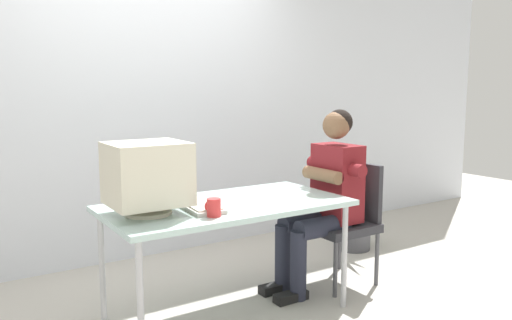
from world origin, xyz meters
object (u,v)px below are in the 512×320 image
Objects in this scene: desk at (227,210)px; potted_plant at (353,213)px; keyboard at (199,206)px; crt_monitor at (148,174)px; office_chair at (345,216)px; person_seated at (325,193)px; desk_mug at (213,207)px.

potted_plant is at bearing 18.71° from desk.
keyboard is at bearing -169.43° from desk.
crt_monitor is 1.58m from office_chair.
crt_monitor is at bearing -165.33° from potted_plant.
person_seated reaches higher than keyboard.
desk is 0.35m from desk_mug.
desk is 0.81m from person_seated.
person_seated is 1.68× the size of potted_plant.
desk_mug is (-1.82, -0.79, 0.45)m from potted_plant.
desk is 3.47× the size of keyboard.
potted_plant is (2.10, 0.55, -0.62)m from crt_monitor.
crt_monitor reaches higher than desk.
office_chair is at bearing -138.22° from potted_plant.
crt_monitor is 0.36m from keyboard.
person_seated is 1.08m from desk_mug.
office_chair is (1.52, 0.03, -0.46)m from crt_monitor.
desk is 3.45× the size of crt_monitor.
desk is at bearing 10.57° from keyboard.
person_seated is (0.81, 0.02, 0.01)m from desk.
office_chair is 0.69× the size of person_seated.
crt_monitor reaches higher than office_chair.
office_chair is (1.01, 0.02, -0.18)m from desk.
desk_mug is (-1.24, -0.27, 0.28)m from office_chair.
keyboard is 1.94m from potted_plant.
desk_mug is at bearing -165.44° from person_seated.
potted_plant is 2.03m from desk_mug.
desk_mug is (-0.01, -0.21, 0.04)m from keyboard.
person_seated reaches higher than desk.
desk is 0.22m from keyboard.
crt_monitor is 0.41m from desk_mug.
office_chair is at bearing 1.10° from desk.
potted_plant is at bearing 23.48° from desk_mug.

